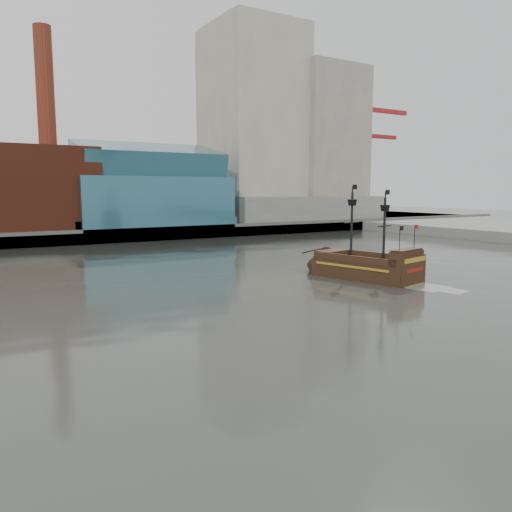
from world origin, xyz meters
TOP-DOWN VIEW (x-y plane):
  - ground at (0.00, 0.00)m, footprint 400.00×400.00m
  - promenade_far at (0.00, 92.00)m, footprint 220.00×60.00m
  - seawall at (0.00, 62.50)m, footprint 220.00×1.00m
  - skyline at (5.21, 84.56)m, footprint 149.00×45.00m
  - crane_a at (78.63, 82.00)m, footprint 22.50×4.00m
  - crane_b at (88.23, 92.00)m, footprint 19.10×4.00m
  - pirate_ship at (13.60, 11.97)m, footprint 7.38×14.96m

SIDE VIEW (x-z plane):
  - ground at x=0.00m, z-range 0.00..0.00m
  - pirate_ship at x=13.60m, z-range -4.40..6.35m
  - promenade_far at x=0.00m, z-range 0.00..2.00m
  - seawall at x=0.00m, z-range 0.00..2.60m
  - crane_b at x=88.23m, z-range 2.45..28.70m
  - crane_a at x=78.63m, z-range 2.99..35.24m
  - skyline at x=5.21m, z-range -6.45..55.55m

